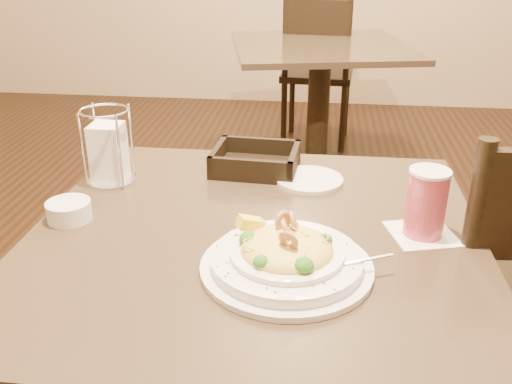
# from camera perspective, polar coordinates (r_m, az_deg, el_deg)

# --- Properties ---
(main_table) EXTENTS (0.90, 0.90, 0.72)m
(main_table) POSITION_cam_1_polar(r_m,az_deg,el_deg) (1.26, -0.11, -13.06)
(main_table) COLOR black
(main_table) RESTS_ON ground
(background_table) EXTENTS (1.07, 1.07, 0.72)m
(background_table) POSITION_cam_1_polar(r_m,az_deg,el_deg) (3.16, 6.34, 10.45)
(background_table) COLOR black
(background_table) RESTS_ON ground
(dining_chair_far) EXTENTS (0.45, 0.45, 0.93)m
(dining_chair_far) POSITION_cam_1_polar(r_m,az_deg,el_deg) (3.58, 6.13, 12.23)
(dining_chair_far) COLOR black
(dining_chair_far) RESTS_ON ground
(pasta_bowl) EXTENTS (0.34, 0.31, 0.10)m
(pasta_bowl) POSITION_cam_1_polar(r_m,az_deg,el_deg) (1.01, 3.07, -6.44)
(pasta_bowl) COLOR white
(pasta_bowl) RESTS_ON main_table
(drink_glass) EXTENTS (0.15, 0.15, 0.14)m
(drink_glass) POSITION_cam_1_polar(r_m,az_deg,el_deg) (1.15, 16.64, -1.11)
(drink_glass) COLOR white
(drink_glass) RESTS_ON main_table
(bread_basket) EXTENTS (0.22, 0.18, 0.06)m
(bread_basket) POSITION_cam_1_polar(r_m,az_deg,el_deg) (1.43, -0.04, 3.00)
(bread_basket) COLOR black
(bread_basket) RESTS_ON main_table
(napkin_caddy) EXTENTS (0.11, 0.11, 0.18)m
(napkin_caddy) POSITION_cam_1_polar(r_m,az_deg,el_deg) (1.38, -14.54, 3.98)
(napkin_caddy) COLOR silver
(napkin_caddy) RESTS_ON main_table
(side_plate) EXTENTS (0.19, 0.19, 0.01)m
(side_plate) POSITION_cam_1_polar(r_m,az_deg,el_deg) (1.37, 5.35, 1.23)
(side_plate) COLOR white
(side_plate) RESTS_ON main_table
(butter_ramekin) EXTENTS (0.12, 0.12, 0.04)m
(butter_ramekin) POSITION_cam_1_polar(r_m,az_deg,el_deg) (1.24, -18.20, -1.79)
(butter_ramekin) COLOR white
(butter_ramekin) RESTS_ON main_table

